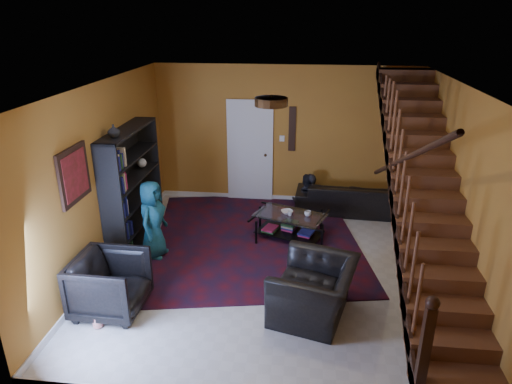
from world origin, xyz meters
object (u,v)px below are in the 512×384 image
Objects in this scene: bookshelf at (133,190)px; armchair_left at (110,284)px; sofa at (348,198)px; armchair_right at (314,290)px; coffee_table at (290,225)px.

bookshelf reaches higher than armchair_left.
bookshelf is at bearing 27.98° from sofa.
bookshelf is 3.53m from armchair_right.
armchair_right reaches higher than coffee_table.
bookshelf is at bearing 11.90° from armchair_left.
sofa is (3.71, 1.70, -0.67)m from bookshelf.
sofa is at bearing -41.00° from armchair_left.
armchair_right is at bearing -83.69° from armchair_left.
armchair_left is at bearing 50.78° from sofa.
bookshelf is 1.49× the size of coffee_table.
armchair_right is (3.02, -1.73, -0.60)m from bookshelf.
armchair_left is at bearing -70.29° from armchair_right.
coffee_table is at bearing 52.82° from sofa.
armchair_left reaches higher than sofa.
armchair_right is 0.84× the size of coffee_table.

